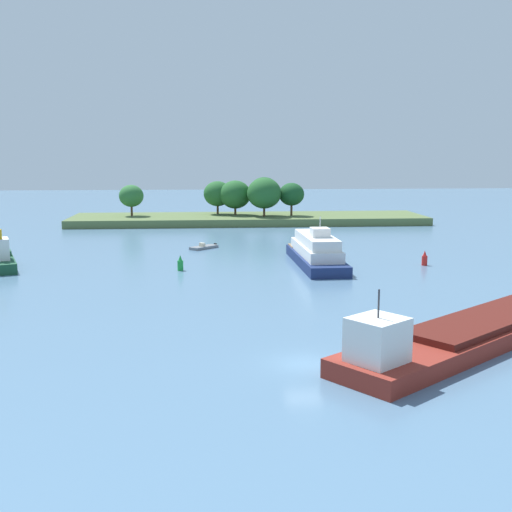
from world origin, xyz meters
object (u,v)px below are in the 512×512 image
at_px(cargo_barge, 505,320).
at_px(small_motorboat, 319,246).
at_px(channel_buoy_red, 425,259).
at_px(white_riverboat, 316,252).
at_px(fishing_skiff, 204,247).
at_px(tugboat, 0,259).
at_px(channel_buoy_green, 180,264).

relative_size(cargo_barge, small_motorboat, 8.71).
xyz_separation_m(cargo_barge, small_motorboat, (-7.07, 44.74, -0.68)).
bearing_deg(channel_buoy_red, small_motorboat, 125.49).
bearing_deg(white_riverboat, cargo_barge, -72.24).
xyz_separation_m(small_motorboat, fishing_skiff, (-17.05, 0.77, -0.03)).
bearing_deg(white_riverboat, tugboat, -179.96).
relative_size(tugboat, fishing_skiff, 2.17).
distance_m(cargo_barge, channel_buoy_green, 39.11).
bearing_deg(tugboat, small_motorboat, 18.38).
distance_m(white_riverboat, tugboat, 38.98).
bearing_deg(channel_buoy_red, white_riverboat, 174.39).
xyz_separation_m(tugboat, channel_buoy_green, (21.98, -2.45, -0.49)).
bearing_deg(tugboat, cargo_barge, -32.27).
relative_size(small_motorboat, tugboat, 0.41).
distance_m(small_motorboat, tugboat, 44.05).
distance_m(cargo_barge, channel_buoy_red, 29.78).
distance_m(fishing_skiff, channel_buoy_red, 32.14).
height_order(white_riverboat, fishing_skiff, white_riverboat).
relative_size(cargo_barge, fishing_skiff, 7.83).
xyz_separation_m(white_riverboat, tugboat, (-38.97, -0.03, -0.40)).
xyz_separation_m(white_riverboat, small_motorboat, (2.82, 13.86, -1.44)).
bearing_deg(channel_buoy_green, small_motorboat, 39.52).
bearing_deg(channel_buoy_red, cargo_barge, -97.26).
bearing_deg(fishing_skiff, tugboat, -149.35).
bearing_deg(tugboat, white_riverboat, 0.04).
bearing_deg(white_riverboat, fishing_skiff, 134.23).
bearing_deg(white_riverboat, channel_buoy_red, -5.61).
height_order(cargo_barge, channel_buoy_green, cargo_barge).
relative_size(fishing_skiff, channel_buoy_green, 2.30).
bearing_deg(tugboat, fishing_skiff, 30.65).
height_order(small_motorboat, channel_buoy_green, channel_buoy_green).
bearing_deg(small_motorboat, channel_buoy_green, -140.48).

